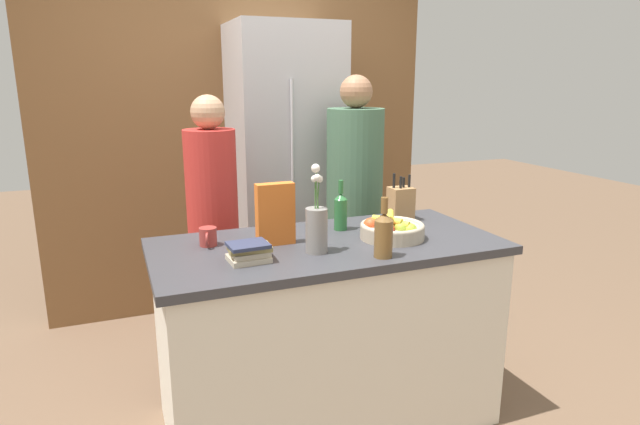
{
  "coord_description": "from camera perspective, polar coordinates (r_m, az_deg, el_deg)",
  "views": [
    {
      "loc": [
        -0.91,
        -2.21,
        1.67
      ],
      "look_at": [
        0.0,
        0.1,
        1.05
      ],
      "focal_mm": 30.0,
      "sensor_mm": 36.0,
      "label": 1
    }
  ],
  "objects": [
    {
      "name": "knife_block",
      "position": [
        2.9,
        8.6,
        0.97
      ],
      "size": [
        0.12,
        0.1,
        0.26
      ],
      "color": "#A87A4C",
      "rests_on": "kitchen_island"
    },
    {
      "name": "flower_vase",
      "position": [
        2.33,
        -0.37,
        -1.49
      ],
      "size": [
        0.1,
        0.1,
        0.39
      ],
      "color": "gray",
      "rests_on": "kitchen_island"
    },
    {
      "name": "book_stack",
      "position": [
        2.25,
        -7.58,
        -4.19
      ],
      "size": [
        0.18,
        0.15,
        0.08
      ],
      "color": "#B7A88E",
      "rests_on": "kitchen_island"
    },
    {
      "name": "ground_plane",
      "position": [
        2.92,
        0.74,
        -20.88
      ],
      "size": [
        14.0,
        14.0,
        0.0
      ],
      "primitive_type": "plane",
      "color": "brown"
    },
    {
      "name": "kitchen_island",
      "position": [
        2.68,
        0.78,
        -12.67
      ],
      "size": [
        1.62,
        0.77,
        0.93
      ],
      "color": "silver",
      "rests_on": "ground_plane"
    },
    {
      "name": "coffee_mug",
      "position": [
        2.49,
        -11.86,
        -2.55
      ],
      "size": [
        0.08,
        0.11,
        0.09
      ],
      "color": "#99332D",
      "rests_on": "kitchen_island"
    },
    {
      "name": "back_wall_wood",
      "position": [
        4.0,
        -8.36,
        8.58
      ],
      "size": [
        2.82,
        0.12,
        2.6
      ],
      "color": "brown",
      "rests_on": "ground_plane"
    },
    {
      "name": "bottle_oil",
      "position": [
        2.68,
        2.22,
        0.22
      ],
      "size": [
        0.07,
        0.07,
        0.25
      ],
      "color": "#286633",
      "rests_on": "kitchen_island"
    },
    {
      "name": "person_at_sink",
      "position": [
        3.07,
        -11.34,
        -0.65
      ],
      "size": [
        0.29,
        0.29,
        1.59
      ],
      "rotation": [
        0.0,
        0.0,
        -0.28
      ],
      "color": "#383842",
      "rests_on": "ground_plane"
    },
    {
      "name": "cereal_box",
      "position": [
        2.44,
        -4.8,
        -0.17
      ],
      "size": [
        0.18,
        0.06,
        0.29
      ],
      "color": "orange",
      "rests_on": "kitchen_island"
    },
    {
      "name": "fruit_bowl",
      "position": [
        2.56,
        7.69,
        -1.78
      ],
      "size": [
        0.31,
        0.31,
        0.12
      ],
      "color": "tan",
      "rests_on": "kitchen_island"
    },
    {
      "name": "refrigerator",
      "position": [
        3.75,
        -3.68,
        3.94
      ],
      "size": [
        0.7,
        0.63,
        2.03
      ],
      "color": "#B7B7BC",
      "rests_on": "ground_plane"
    },
    {
      "name": "bottle_vinegar",
      "position": [
        2.28,
        6.8,
        -2.27
      ],
      "size": [
        0.08,
        0.08,
        0.26
      ],
      "color": "brown",
      "rests_on": "kitchen_island"
    },
    {
      "name": "person_in_blue",
      "position": [
        3.35,
        3.69,
        1.66
      ],
      "size": [
        0.35,
        0.35,
        1.7
      ],
      "rotation": [
        0.0,
        0.0,
        -0.37
      ],
      "color": "#383842",
      "rests_on": "ground_plane"
    }
  ]
}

